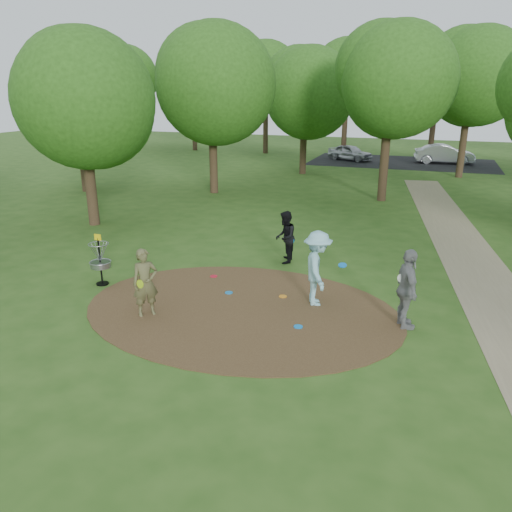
% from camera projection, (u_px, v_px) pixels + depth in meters
% --- Properties ---
extents(ground, '(100.00, 100.00, 0.00)m').
position_uv_depth(ground, '(241.00, 310.00, 13.05)').
color(ground, '#2D5119').
rests_on(ground, ground).
extents(dirt_clearing, '(8.40, 8.40, 0.02)m').
position_uv_depth(dirt_clearing, '(241.00, 309.00, 13.05)').
color(dirt_clearing, '#47301C').
rests_on(dirt_clearing, ground).
extents(footpath, '(7.55, 39.89, 0.01)m').
position_uv_depth(footpath, '(505.00, 314.00, 12.78)').
color(footpath, '#8C7A5B').
rests_on(footpath, ground).
extents(parking_lot, '(14.00, 8.00, 0.01)m').
position_uv_depth(parking_lot, '(402.00, 162.00, 39.23)').
color(parking_lot, black).
rests_on(parking_lot, ground).
extents(player_observer_with_disc, '(0.75, 0.75, 1.76)m').
position_uv_depth(player_observer_with_disc, '(145.00, 283.00, 12.47)').
color(player_observer_with_disc, brown).
rests_on(player_observer_with_disc, ground).
extents(player_throwing_with_disc, '(1.35, 1.49, 2.02)m').
position_uv_depth(player_throwing_with_disc, '(317.00, 268.00, 13.08)').
color(player_throwing_with_disc, '#8FCDD6').
rests_on(player_throwing_with_disc, ground).
extents(player_walking_with_disc, '(0.78, 0.93, 1.73)m').
position_uv_depth(player_walking_with_disc, '(285.00, 237.00, 16.34)').
color(player_walking_with_disc, black).
rests_on(player_walking_with_disc, ground).
extents(player_waiting_with_disc, '(0.85, 1.25, 1.97)m').
position_uv_depth(player_waiting_with_disc, '(407.00, 289.00, 11.79)').
color(player_waiting_with_disc, gray).
rests_on(player_waiting_with_disc, ground).
extents(disc_ground_cyan, '(0.22, 0.22, 0.02)m').
position_uv_depth(disc_ground_cyan, '(229.00, 293.00, 14.06)').
color(disc_ground_cyan, '#187BC7').
rests_on(disc_ground_cyan, dirt_clearing).
extents(disc_ground_blue, '(0.22, 0.22, 0.02)m').
position_uv_depth(disc_ground_blue, '(298.00, 327.00, 12.05)').
color(disc_ground_blue, '#0D7EDD').
rests_on(disc_ground_blue, dirt_clearing).
extents(disc_ground_red, '(0.22, 0.22, 0.02)m').
position_uv_depth(disc_ground_red, '(214.00, 276.00, 15.29)').
color(disc_ground_red, red).
rests_on(disc_ground_red, dirt_clearing).
extents(car_left, '(3.95, 2.82, 1.25)m').
position_uv_depth(car_left, '(350.00, 152.00, 40.11)').
color(car_left, '#A9ABB1').
rests_on(car_left, ground).
extents(car_right, '(4.54, 2.04, 1.45)m').
position_uv_depth(car_right, '(444.00, 154.00, 38.33)').
color(car_right, '#ABACB3').
rests_on(car_right, ground).
extents(disc_ground_orange, '(0.22, 0.22, 0.02)m').
position_uv_depth(disc_ground_orange, '(283.00, 296.00, 13.80)').
color(disc_ground_orange, orange).
rests_on(disc_ground_orange, dirt_clearing).
extents(disc_golf_basket, '(0.63, 0.63, 1.54)m').
position_uv_depth(disc_golf_basket, '(100.00, 256.00, 14.46)').
color(disc_golf_basket, black).
rests_on(disc_golf_basket, ground).
extents(tree_ring, '(37.15, 45.52, 8.98)m').
position_uv_depth(tree_ring, '(347.00, 97.00, 19.55)').
color(tree_ring, '#332316').
rests_on(tree_ring, ground).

